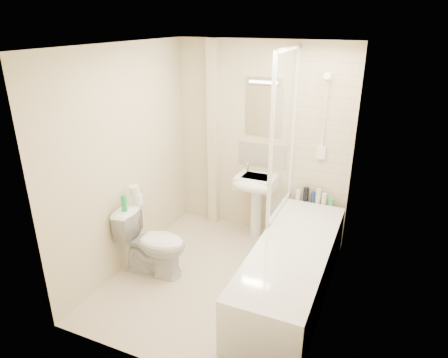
% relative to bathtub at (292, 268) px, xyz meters
% --- Properties ---
extents(floor, '(2.50, 2.50, 0.00)m').
position_rel_bathtub_xyz_m(floor, '(-0.75, -0.08, -0.29)').
color(floor, beige).
rests_on(floor, ground).
extents(wall_back, '(2.20, 0.02, 2.40)m').
position_rel_bathtub_xyz_m(wall_back, '(-0.75, 1.17, 0.91)').
color(wall_back, beige).
rests_on(wall_back, ground).
extents(wall_left, '(0.02, 2.50, 2.40)m').
position_rel_bathtub_xyz_m(wall_left, '(-1.85, -0.08, 0.91)').
color(wall_left, beige).
rests_on(wall_left, ground).
extents(wall_right, '(0.02, 2.50, 2.40)m').
position_rel_bathtub_xyz_m(wall_right, '(0.35, -0.08, 0.91)').
color(wall_right, beige).
rests_on(wall_right, ground).
extents(ceiling, '(2.20, 2.50, 0.02)m').
position_rel_bathtub_xyz_m(ceiling, '(-0.75, -0.08, 2.11)').
color(ceiling, white).
rests_on(ceiling, wall_back).
extents(tile_back, '(0.70, 0.01, 1.75)m').
position_rel_bathtub_xyz_m(tile_back, '(0.00, 1.16, 1.14)').
color(tile_back, beige).
rests_on(tile_back, wall_back).
extents(tile_right, '(0.01, 2.10, 1.75)m').
position_rel_bathtub_xyz_m(tile_right, '(0.34, 0.00, 1.14)').
color(tile_right, beige).
rests_on(tile_right, wall_right).
extents(pipe_boxing, '(0.12, 0.12, 2.40)m').
position_rel_bathtub_xyz_m(pipe_boxing, '(-1.37, 1.11, 0.91)').
color(pipe_boxing, beige).
rests_on(pipe_boxing, ground).
extents(splashback, '(0.60, 0.02, 0.30)m').
position_rel_bathtub_xyz_m(splashback, '(-0.73, 1.16, 0.74)').
color(splashback, beige).
rests_on(splashback, wall_back).
extents(mirror, '(0.46, 0.01, 0.60)m').
position_rel_bathtub_xyz_m(mirror, '(-0.73, 1.16, 1.29)').
color(mirror, white).
rests_on(mirror, wall_back).
extents(strip_light, '(0.42, 0.07, 0.07)m').
position_rel_bathtub_xyz_m(strip_light, '(-0.73, 1.13, 1.66)').
color(strip_light, silver).
rests_on(strip_light, wall_back).
extents(bathtub, '(0.70, 2.10, 0.55)m').
position_rel_bathtub_xyz_m(bathtub, '(0.00, 0.00, 0.00)').
color(bathtub, white).
rests_on(bathtub, ground).
extents(shower_screen, '(0.04, 0.92, 1.80)m').
position_rel_bathtub_xyz_m(shower_screen, '(-0.35, 0.72, 1.16)').
color(shower_screen, white).
rests_on(shower_screen, bathtub).
extents(shower_fixture, '(0.10, 0.16, 0.99)m').
position_rel_bathtub_xyz_m(shower_fixture, '(-0.00, 1.11, 1.26)').
color(shower_fixture, white).
rests_on(shower_fixture, wall_back).
extents(pedestal_sink, '(0.48, 0.46, 0.93)m').
position_rel_bathtub_xyz_m(pedestal_sink, '(-0.73, 0.93, 0.36)').
color(pedestal_sink, white).
rests_on(pedestal_sink, ground).
extents(bottle_white_a, '(0.06, 0.06, 0.13)m').
position_rel_bathtub_xyz_m(bottle_white_a, '(-0.22, 1.08, 0.33)').
color(bottle_white_a, silver).
rests_on(bottle_white_a, bathtub).
extents(bottle_black_b, '(0.07, 0.07, 0.17)m').
position_rel_bathtub_xyz_m(bottle_black_b, '(-0.13, 1.08, 0.35)').
color(bottle_black_b, black).
rests_on(bottle_black_b, bathtub).
extents(bottle_blue, '(0.05, 0.05, 0.13)m').
position_rel_bathtub_xyz_m(bottle_blue, '(-0.04, 1.08, 0.33)').
color(bottle_blue, navy).
rests_on(bottle_blue, bathtub).
extents(bottle_cream, '(0.06, 0.06, 0.18)m').
position_rel_bathtub_xyz_m(bottle_cream, '(0.02, 1.08, 0.35)').
color(bottle_cream, beige).
rests_on(bottle_cream, bathtub).
extents(bottle_white_b, '(0.06, 0.06, 0.13)m').
position_rel_bathtub_xyz_m(bottle_white_b, '(0.09, 1.08, 0.33)').
color(bottle_white_b, silver).
rests_on(bottle_white_b, bathtub).
extents(bottle_green, '(0.06, 0.06, 0.08)m').
position_rel_bathtub_xyz_m(bottle_green, '(0.18, 1.08, 0.30)').
color(bottle_green, green).
rests_on(bottle_green, bathtub).
extents(toilet, '(0.57, 0.81, 0.74)m').
position_rel_bathtub_xyz_m(toilet, '(-1.47, -0.24, 0.08)').
color(toilet, white).
rests_on(toilet, ground).
extents(toilet_roll_lower, '(0.11, 0.11, 0.11)m').
position_rel_bathtub_xyz_m(toilet_roll_lower, '(-1.70, -0.14, 0.51)').
color(toilet_roll_lower, white).
rests_on(toilet_roll_lower, toilet).
extents(toilet_roll_upper, '(0.11, 0.11, 0.10)m').
position_rel_bathtub_xyz_m(toilet_roll_upper, '(-1.72, -0.16, 0.61)').
color(toilet_roll_upper, white).
rests_on(toilet_roll_upper, toilet_roll_lower).
extents(green_bottle, '(0.06, 0.06, 0.18)m').
position_rel_bathtub_xyz_m(green_bottle, '(-1.72, -0.34, 0.54)').
color(green_bottle, green).
rests_on(green_bottle, toilet).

